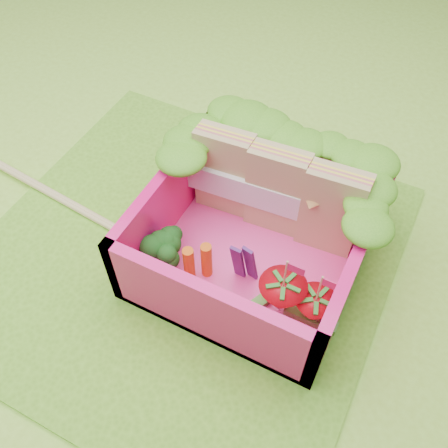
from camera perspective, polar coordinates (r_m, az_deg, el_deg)
The scene contains 13 objects.
ground at distance 3.36m, azimuth -4.60°, elevation -3.67°, with size 14.00×14.00×0.00m, color #92CE3A.
placemat at distance 3.35m, azimuth -4.62°, elevation -3.52°, with size 2.60×2.60×0.03m, color #66AE27.
bento_floor at distance 3.28m, azimuth 3.36°, elevation -3.77°, with size 1.30×1.30×0.05m, color #FF419C.
bento_box at distance 3.08m, azimuth 3.57°, elevation -1.15°, with size 1.30×1.30×0.55m.
lettuce_ruffle at distance 3.13m, azimuth 7.45°, elevation 8.56°, with size 1.43×0.77×0.11m.
sandwich_stack at distance 3.19m, azimuth 6.06°, elevation 3.78°, with size 1.18×0.25×0.65m.
broccoli at distance 3.10m, azimuth -6.61°, elevation -2.37°, with size 0.34×0.34×0.25m.
carrot_sticks at distance 3.06m, azimuth -3.01°, elevation -4.35°, with size 0.15×0.14×0.28m.
purple_wedges at distance 3.00m, azimuth 2.32°, elevation -4.46°, with size 0.14×0.05×0.38m.
strawberry_left at distance 2.94m, azimuth 6.55°, elevation -8.33°, with size 0.28×0.28×0.52m.
strawberry_right at distance 2.95m, azimuth 10.17°, elevation -9.60°, with size 0.24×0.24×0.48m.
snap_peas at distance 3.02m, azimuth 6.48°, elevation -10.14°, with size 0.60×0.32×0.05m.
chopsticks at distance 3.84m, azimuth -19.22°, elevation 3.40°, with size 2.11×0.26×0.04m.
Camera 1 is at (1.10, -1.56, 2.76)m, focal length 40.00 mm.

